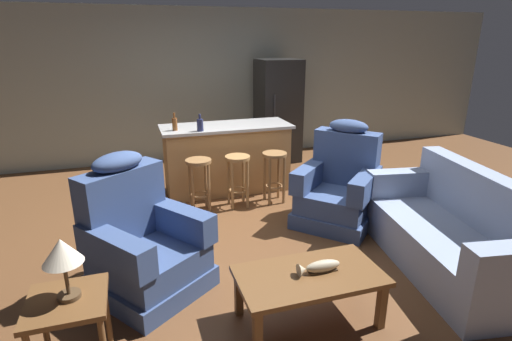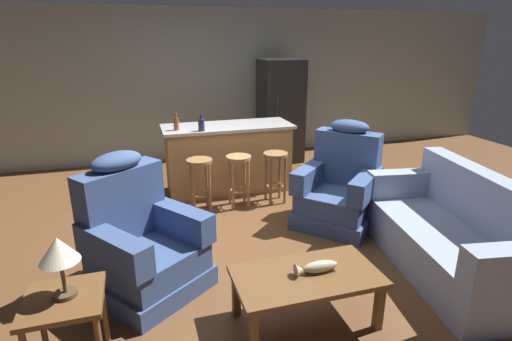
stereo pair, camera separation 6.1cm
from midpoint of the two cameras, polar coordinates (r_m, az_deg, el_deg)
name	(u,v)px [view 2 (the right image)]	position (r m, az deg, el deg)	size (l,w,h in m)	color
ground_plane	(256,229)	(4.66, 0.32, -8.37)	(12.00, 12.00, 0.00)	brown
back_wall	(204,85)	(7.25, -7.14, 11.96)	(12.00, 0.05, 2.60)	#939E93
coffee_table	(306,280)	(3.15, 7.79, -15.29)	(1.10, 0.60, 0.42)	brown
fish_figurine	(316,267)	(3.12, 9.16, -13.52)	(0.34, 0.10, 0.10)	#4C3823
couch	(453,236)	(4.22, 26.72, -8.36)	(1.14, 2.01, 0.94)	#8493B2
recliner_near_lamp	(141,243)	(3.62, -15.67, -9.95)	(1.17, 1.17, 1.20)	#384C7A
recliner_near_island	(339,188)	(4.80, 12.17, -2.49)	(1.19, 1.19, 1.20)	#384C7A
end_table	(65,311)	(2.93, -25.05, -17.68)	(0.48, 0.48, 0.56)	brown
table_lamp	(59,253)	(2.73, -25.78, -10.51)	(0.24, 0.24, 0.41)	#4C3823
kitchen_island	(228,158)	(5.70, -3.69, 1.85)	(1.80, 0.70, 0.95)	#AD7F4C
bar_stool_left	(200,175)	(5.02, -7.68, -0.68)	(0.32, 0.32, 0.68)	olive
bar_stool_middle	(239,172)	(5.12, -2.15, -0.15)	(0.32, 0.32, 0.68)	#A87A47
bar_stool_right	(275,168)	(5.26, 3.12, 0.35)	(0.32, 0.32, 0.68)	olive
refrigerator	(280,111)	(7.08, 3.75, 8.47)	(0.70, 0.69, 1.76)	black
bottle_tall_green	(176,124)	(5.34, -11.01, 6.61)	(0.07, 0.07, 0.23)	brown
bottle_short_amber	(201,124)	(5.24, -7.48, 6.54)	(0.08, 0.08, 0.22)	#23284C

